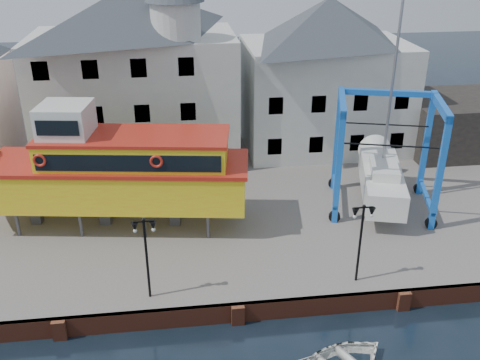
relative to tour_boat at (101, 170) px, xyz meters
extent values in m
plane|color=black|center=(6.66, -8.40, -4.40)|extent=(140.00, 140.00, 0.00)
cube|color=#69615C|center=(6.66, 2.60, -3.90)|extent=(44.00, 22.00, 1.00)
cube|color=brown|center=(6.66, -8.28, -3.90)|extent=(44.00, 0.25, 1.00)
cube|color=brown|center=(-1.34, -8.45, -3.90)|extent=(0.60, 0.36, 1.00)
cube|color=brown|center=(6.66, -8.45, -3.90)|extent=(0.60, 0.36, 1.00)
cube|color=brown|center=(14.66, -8.45, -3.90)|extent=(0.60, 0.36, 1.00)
cube|color=silver|center=(1.66, 10.10, 1.10)|extent=(14.00, 8.00, 9.00)
pyramid|color=#3B4147|center=(1.66, 10.10, 7.20)|extent=(14.00, 8.00, 3.20)
cube|color=black|center=(-3.84, 6.14, -1.80)|extent=(1.00, 0.08, 1.20)
cube|color=black|center=(-0.84, 6.14, -1.80)|extent=(1.00, 0.08, 1.20)
cube|color=black|center=(2.16, 6.14, -1.80)|extent=(1.00, 0.08, 1.20)
cube|color=black|center=(5.16, 6.14, -1.80)|extent=(1.00, 0.08, 1.20)
cube|color=black|center=(-3.84, 6.14, 1.20)|extent=(1.00, 0.08, 1.20)
cube|color=black|center=(-0.84, 6.14, 1.20)|extent=(1.00, 0.08, 1.20)
cube|color=black|center=(2.16, 6.14, 1.20)|extent=(1.00, 0.08, 1.20)
cube|color=black|center=(5.16, 6.14, 1.20)|extent=(1.00, 0.08, 1.20)
cube|color=black|center=(-3.84, 6.14, 4.20)|extent=(1.00, 0.08, 1.20)
cube|color=black|center=(-0.84, 6.14, 4.20)|extent=(1.00, 0.08, 1.20)
cube|color=black|center=(2.16, 6.14, 4.20)|extent=(1.00, 0.08, 1.20)
cube|color=black|center=(5.16, 6.14, 4.20)|extent=(1.00, 0.08, 1.20)
cylinder|color=silver|center=(4.66, 7.70, 6.80)|extent=(3.20, 3.20, 2.40)
cube|color=silver|center=(15.66, 10.60, 0.60)|extent=(12.00, 8.00, 8.00)
pyramid|color=#3B4147|center=(15.66, 10.60, 6.20)|extent=(12.00, 8.00, 3.20)
cube|color=black|center=(11.16, 6.64, -1.80)|extent=(1.00, 0.08, 1.20)
cube|color=black|center=(14.16, 6.64, -1.80)|extent=(1.00, 0.08, 1.20)
cube|color=black|center=(17.16, 6.64, -1.80)|extent=(1.00, 0.08, 1.20)
cube|color=black|center=(20.16, 6.64, -1.80)|extent=(1.00, 0.08, 1.20)
cube|color=black|center=(11.16, 6.64, 1.20)|extent=(1.00, 0.08, 1.20)
cube|color=black|center=(14.16, 6.64, 1.20)|extent=(1.00, 0.08, 1.20)
cube|color=black|center=(17.16, 6.64, 1.20)|extent=(1.00, 0.08, 1.20)
cube|color=black|center=(20.16, 6.64, 1.20)|extent=(1.00, 0.08, 1.20)
cube|color=black|center=(25.66, 8.60, -1.40)|extent=(8.00, 7.00, 4.00)
cylinder|color=black|center=(2.66, -7.20, -1.40)|extent=(0.12, 0.12, 4.00)
cube|color=black|center=(2.66, -7.20, 0.65)|extent=(0.90, 0.06, 0.06)
sphere|color=black|center=(2.66, -7.20, 0.72)|extent=(0.16, 0.16, 0.16)
cone|color=black|center=(2.26, -7.20, 0.38)|extent=(0.32, 0.32, 0.45)
sphere|color=silver|center=(2.26, -7.20, 0.20)|extent=(0.18, 0.18, 0.18)
cone|color=black|center=(3.06, -7.20, 0.38)|extent=(0.32, 0.32, 0.45)
sphere|color=silver|center=(3.06, -7.20, 0.20)|extent=(0.18, 0.18, 0.18)
cylinder|color=black|center=(12.66, -7.20, -1.40)|extent=(0.12, 0.12, 4.00)
cube|color=black|center=(12.66, -7.20, 0.65)|extent=(0.90, 0.06, 0.06)
sphere|color=black|center=(12.66, -7.20, 0.72)|extent=(0.16, 0.16, 0.16)
cone|color=black|center=(12.26, -7.20, 0.38)|extent=(0.32, 0.32, 0.45)
sphere|color=silver|center=(12.26, -7.20, 0.20)|extent=(0.18, 0.18, 0.18)
cone|color=black|center=(13.06, -7.20, 0.38)|extent=(0.32, 0.32, 0.45)
sphere|color=silver|center=(13.06, -7.20, 0.20)|extent=(0.18, 0.18, 0.18)
cylinder|color=#59595E|center=(-4.76, -0.72, -2.64)|extent=(0.23, 0.23, 1.52)
cylinder|color=#59595E|center=(-4.34, 2.08, -2.64)|extent=(0.23, 0.23, 1.52)
cylinder|color=#59595E|center=(-1.25, -1.24, -2.64)|extent=(0.23, 0.23, 1.52)
cylinder|color=#59595E|center=(-0.83, 1.56, -2.64)|extent=(0.23, 0.23, 1.52)
cylinder|color=#59595E|center=(2.25, -1.77, -2.64)|extent=(0.23, 0.23, 1.52)
cylinder|color=#59595E|center=(2.67, 1.03, -2.64)|extent=(0.23, 0.23, 1.52)
cylinder|color=#59595E|center=(5.76, -2.29, -2.64)|extent=(0.23, 0.23, 1.52)
cylinder|color=#59595E|center=(6.18, 0.51, -2.64)|extent=(0.23, 0.23, 1.52)
cube|color=#59595E|center=(-4.04, 0.61, -2.64)|extent=(0.68, 0.59, 1.52)
cube|color=#59595E|center=(-0.04, 0.01, -2.64)|extent=(0.68, 0.59, 1.52)
cube|color=#59595E|center=(3.97, -0.59, -2.64)|extent=(0.68, 0.59, 1.52)
cube|color=yellow|center=(0.96, -0.14, -0.77)|extent=(14.59, 5.90, 2.23)
cube|color=#B42416|center=(0.96, -0.14, 0.45)|extent=(14.91, 6.11, 0.22)
cube|color=yellow|center=(1.96, -0.29, 1.16)|extent=(10.52, 4.90, 1.62)
cube|color=black|center=(1.70, -2.02, 1.21)|extent=(9.62, 1.50, 0.91)
cube|color=black|center=(2.22, 1.44, 1.21)|extent=(9.62, 1.50, 0.91)
cube|color=#B42416|center=(1.96, -0.29, 2.06)|extent=(10.74, 5.03, 0.18)
cube|color=silver|center=(-1.54, 0.23, 2.89)|extent=(2.99, 2.99, 1.84)
cube|color=black|center=(-1.74, -1.10, 2.97)|extent=(2.20, 0.39, 0.81)
torus|color=#B42416|center=(-2.81, -1.40, 1.36)|extent=(0.72, 0.25, 0.71)
torus|color=#B42416|center=(3.20, -2.30, 1.36)|extent=(0.72, 0.25, 0.71)
cube|color=blue|center=(13.23, -1.49, -0.01)|extent=(0.42, 0.42, 6.77)
cylinder|color=black|center=(13.23, -1.49, -3.06)|extent=(0.72, 0.41, 0.68)
cube|color=blue|center=(14.44, 2.85, -0.01)|extent=(0.42, 0.42, 6.77)
cylinder|color=black|center=(14.44, 2.85, -3.06)|extent=(0.72, 0.41, 0.68)
cube|color=blue|center=(18.50, -2.95, -0.01)|extent=(0.42, 0.42, 6.77)
cylinder|color=black|center=(18.50, -2.95, -3.06)|extent=(0.72, 0.41, 0.68)
cube|color=blue|center=(19.70, 1.38, -0.01)|extent=(0.42, 0.42, 6.77)
cylinder|color=black|center=(19.70, 1.38, -3.06)|extent=(0.72, 0.41, 0.68)
cube|color=blue|center=(13.83, 0.68, 3.20)|extent=(1.62, 4.75, 0.47)
cube|color=blue|center=(13.83, 0.68, -2.43)|extent=(1.52, 4.72, 0.20)
cube|color=blue|center=(19.10, -0.78, 3.20)|extent=(1.62, 4.75, 0.47)
cube|color=blue|center=(19.10, -0.78, -2.43)|extent=(1.52, 4.72, 0.20)
cube|color=blue|center=(17.07, 2.12, 3.20)|extent=(5.68, 1.88, 0.34)
cube|color=silver|center=(16.47, -0.05, -1.66)|extent=(4.09, 7.59, 1.55)
cone|color=silver|center=(17.62, 4.10, -1.66)|extent=(2.56, 2.09, 2.22)
cube|color=#59595E|center=(16.47, -0.05, -2.77)|extent=(0.69, 1.74, 0.68)
cube|color=silver|center=(16.34, -0.52, -0.59)|extent=(2.27, 3.21, 0.58)
cylinder|color=#99999E|center=(16.60, 0.42, 4.44)|extent=(0.20, 0.20, 10.64)
cube|color=black|center=(16.00, -1.73, 1.36)|extent=(5.05, 1.51, 0.05)
cube|color=black|center=(16.93, 1.63, 1.36)|extent=(5.05, 1.51, 0.05)
camera|label=1|loc=(4.28, -27.85, 12.36)|focal=40.00mm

